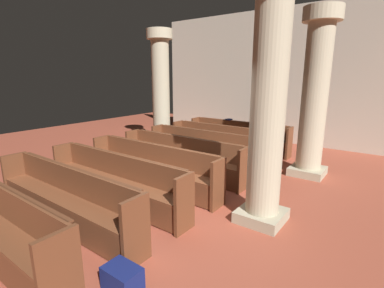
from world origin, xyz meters
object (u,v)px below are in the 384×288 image
Objects in this scene: pillar_far_side at (161,87)px; hymn_book at (229,119)px; pew_row_1 at (222,140)px; pew_row_2 at (204,147)px; pew_row_0 at (238,135)px; pillar_aisle_rear at (268,101)px; pillar_aisle_side at (315,93)px; pew_row_5 at (115,178)px; lectern at (271,132)px; pew_row_4 at (152,165)px; kneeler_box_navy at (122,278)px; pew_row_6 at (65,196)px; pew_row_3 at (181,155)px.

pillar_far_side reaches higher than hymn_book.
hymn_book is (-0.45, 1.15, 0.43)m from pew_row_1.
pew_row_2 is (0.00, -0.96, 0.00)m from pew_row_1.
pillar_aisle_rear is at bearing -57.72° from pew_row_0.
pew_row_5 is at bearing -122.99° from pillar_aisle_side.
pillar_aisle_rear is (4.79, -2.89, 0.00)m from pillar_far_side.
pew_row_2 is at bearing -22.66° from pillar_far_side.
pillar_aisle_rear is 3.43× the size of lectern.
pew_row_0 and pew_row_4 have the same top height.
pew_row_4 is 3.94m from pillar_aisle_side.
kneeler_box_navy is (-0.62, -5.09, -1.80)m from pillar_aisle_side.
pillar_far_side is at bearing 148.85° from pillar_aisle_rear.
pew_row_6 is at bearing -90.00° from pew_row_2.
pew_row_0 is 4.75m from pillar_aisle_rear.
pillar_far_side and pillar_aisle_rear have the same top height.
hymn_book reaches higher than pew_row_1.
pew_row_1 is 7.93× the size of kneeler_box_navy.
pew_row_3 is 0.96m from pew_row_4.
pew_row_1 is 1.00× the size of pew_row_4.
hymn_book is (-0.45, 3.07, 0.43)m from pew_row_3.
pew_row_1 is at bearing -68.71° from hymn_book.
pillar_far_side is at bearing 128.46° from kneeler_box_navy.
pew_row_4 is 0.96m from pew_row_5.
pew_row_3 is at bearing 90.00° from pew_row_6.
pillar_aisle_side is 17.73× the size of hymn_book.
pew_row_1 is 1.00× the size of pew_row_3.
pew_row_4 is 0.89× the size of pillar_aisle_rear.
pew_row_6 is at bearing -90.00° from pew_row_0.
pew_row_3 is 1.00× the size of pew_row_4.
pew_row_1 is 3.85m from pew_row_5.
hymn_book is at bearing 94.31° from pew_row_6.
pillar_far_side reaches higher than pew_row_1.
lectern reaches higher than pew_row_5.
pillar_far_side is at bearing 179.35° from pew_row_1.
lectern is 2.61× the size of kneeler_box_navy.
lectern is at bearing 75.22° from pew_row_1.
pew_row_0 and pew_row_1 have the same top height.
pew_row_2 is 0.89× the size of pillar_aisle_side.
pew_row_1 is (0.00, -0.96, 0.00)m from pew_row_0.
pew_row_6 is at bearing -63.91° from pillar_far_side.
pew_row_6 is 7.05m from lectern.
pew_row_3 is 1.00× the size of pew_row_5.
pillar_aisle_rear is (2.42, -0.94, 1.44)m from pew_row_3.
pew_row_4 is at bearing -96.54° from lectern.
pillar_far_side is 3.96m from lectern.
pew_row_4 is 3.04× the size of lectern.
hymn_book reaches higher than kneeler_box_navy.
pew_row_2 is 3.04× the size of lectern.
lectern is at bearing 81.96° from pew_row_3.
kneeler_box_navy is at bearing -12.75° from pew_row_6.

